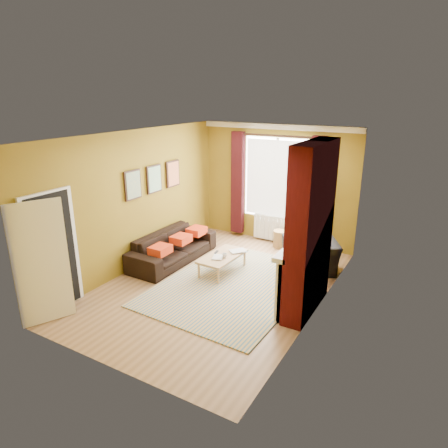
% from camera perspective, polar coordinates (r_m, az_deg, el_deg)
% --- Properties ---
extents(ground, '(5.50, 5.50, 0.00)m').
position_cam_1_polar(ground, '(7.67, -0.94, -8.70)').
color(ground, brown).
rests_on(ground, ground).
extents(room_walls, '(3.82, 5.54, 2.83)m').
position_cam_1_polar(room_walls, '(7.10, 4.51, 1.03)').
color(room_walls, olive).
rests_on(room_walls, ground).
extents(striped_rug, '(2.59, 3.51, 0.02)m').
position_cam_1_polar(striped_rug, '(7.66, 1.47, -8.66)').
color(striped_rug, '#346891').
rests_on(striped_rug, ground).
extents(sofa, '(0.88, 2.18, 0.63)m').
position_cam_1_polar(sofa, '(8.65, -7.32, -3.28)').
color(sofa, black).
rests_on(sofa, ground).
extents(armchair, '(1.35, 1.30, 0.67)m').
position_cam_1_polar(armchair, '(8.26, 12.17, -4.49)').
color(armchair, black).
rests_on(armchair, ground).
extents(coffee_table, '(0.61, 1.15, 0.38)m').
position_cam_1_polar(coffee_table, '(8.03, -0.21, -4.73)').
color(coffee_table, tan).
rests_on(coffee_table, ground).
extents(wicker_stool, '(0.33, 0.33, 0.41)m').
position_cam_1_polar(wicker_stool, '(9.45, 8.03, -2.13)').
color(wicker_stool, olive).
rests_on(wicker_stool, ground).
extents(floor_lamp, '(0.27, 0.27, 1.65)m').
position_cam_1_polar(floor_lamp, '(8.70, 14.57, 3.22)').
color(floor_lamp, black).
rests_on(floor_lamp, ground).
extents(book_a, '(0.28, 0.32, 0.03)m').
position_cam_1_polar(book_a, '(7.91, -1.62, -4.72)').
color(book_a, '#999999').
rests_on(book_a, coffee_table).
extents(book_b, '(0.39, 0.40, 0.02)m').
position_cam_1_polar(book_b, '(8.29, 1.66, -3.59)').
color(book_b, '#999999').
rests_on(book_b, coffee_table).
extents(mug, '(0.12, 0.12, 0.09)m').
position_cam_1_polar(mug, '(7.88, 0.08, -4.54)').
color(mug, '#999999').
rests_on(mug, coffee_table).
extents(tv_remote, '(0.07, 0.15, 0.02)m').
position_cam_1_polar(tv_remote, '(8.15, -1.10, -4.01)').
color(tv_remote, '#28282A').
rests_on(tv_remote, coffee_table).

